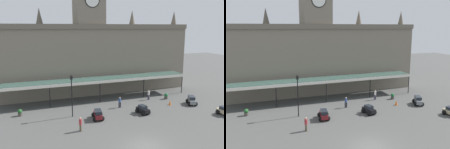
% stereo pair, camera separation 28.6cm
% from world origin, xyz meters
% --- Properties ---
extents(ground_plane, '(140.00, 140.00, 0.00)m').
position_xyz_m(ground_plane, '(0.00, 0.00, 0.00)').
color(ground_plane, '#4D4D4A').
extents(station_building, '(36.85, 5.60, 19.49)m').
position_xyz_m(station_building, '(-0.00, 21.66, 6.90)').
color(station_building, slate).
rests_on(station_building, ground).
extents(entrance_canopy, '(31.32, 3.26, 3.58)m').
position_xyz_m(entrance_canopy, '(0.00, 16.75, 3.45)').
color(entrance_canopy, '#38564C').
rests_on(entrance_canopy, ground).
extents(car_black_sedan, '(1.79, 2.19, 1.19)m').
position_xyz_m(car_black_sedan, '(4.02, 8.45, 0.50)').
color(car_black_sedan, black).
rests_on(car_black_sedan, ground).
extents(car_grey_estate, '(2.13, 2.43, 1.27)m').
position_xyz_m(car_grey_estate, '(13.03, 9.45, 0.56)').
color(car_grey_estate, slate).
rests_on(car_grey_estate, ground).
extents(car_beige_sedan, '(1.83, 2.21, 1.19)m').
position_xyz_m(car_beige_sedan, '(14.22, 4.09, 0.50)').
color(car_beige_sedan, tan).
rests_on(car_beige_sedan, ground).
extents(car_maroon_estate, '(1.76, 2.36, 1.27)m').
position_xyz_m(car_maroon_estate, '(-2.42, 8.68, 0.56)').
color(car_maroon_estate, maroon).
rests_on(car_maroon_estate, ground).
extents(pedestrian_near_entrance, '(0.39, 0.34, 1.67)m').
position_xyz_m(pedestrian_near_entrance, '(1.93, 11.85, 0.91)').
color(pedestrian_near_entrance, black).
rests_on(pedestrian_near_entrance, ground).
extents(pedestrian_beside_cars, '(0.34, 0.39, 1.67)m').
position_xyz_m(pedestrian_beside_cars, '(-5.37, 5.84, 0.91)').
color(pedestrian_beside_cars, brown).
rests_on(pedestrian_beside_cars, ground).
extents(pedestrian_crossing_forecourt, '(0.39, 0.34, 1.67)m').
position_xyz_m(pedestrian_crossing_forecourt, '(7.88, 13.83, 0.91)').
color(pedestrian_crossing_forecourt, '#3F384C').
rests_on(pedestrian_crossing_forecourt, ground).
extents(victorian_lamppost, '(0.30, 0.30, 5.69)m').
position_xyz_m(victorian_lamppost, '(-5.38, 10.67, 3.48)').
color(victorian_lamppost, black).
rests_on(victorian_lamppost, ground).
extents(traffic_cone, '(0.40, 0.40, 0.74)m').
position_xyz_m(traffic_cone, '(9.66, 10.30, 0.37)').
color(traffic_cone, orange).
rests_on(traffic_cone, ground).
extents(planter_by_canopy, '(0.60, 0.60, 0.96)m').
position_xyz_m(planter_by_canopy, '(10.86, 13.23, 0.49)').
color(planter_by_canopy, '#47423D').
rests_on(planter_by_canopy, ground).
extents(planter_forecourt_centre, '(0.60, 0.60, 0.96)m').
position_xyz_m(planter_forecourt_centre, '(-12.00, 13.35, 0.49)').
color(planter_forecourt_centre, '#47423D').
rests_on(planter_forecourt_centre, ground).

